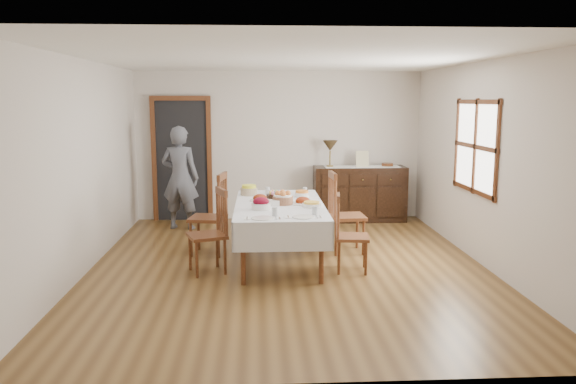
{
  "coord_description": "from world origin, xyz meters",
  "views": [
    {
      "loc": [
        -0.39,
        -6.91,
        2.1
      ],
      "look_at": [
        0.0,
        0.1,
        0.95
      ],
      "focal_mm": 35.0,
      "sensor_mm": 36.0,
      "label": 1
    }
  ],
  "objects": [
    {
      "name": "ham_platter_a",
      "position": [
        -0.35,
        0.48,
        0.8
      ],
      "size": [
        0.28,
        0.28,
        0.11
      ],
      "color": "white",
      "rests_on": "dining_table"
    },
    {
      "name": "sideboard",
      "position": [
        1.4,
        2.72,
        0.48
      ],
      "size": [
        1.59,
        0.58,
        0.96
      ],
      "color": "black",
      "rests_on": "ground"
    },
    {
      "name": "setting_left",
      "position": [
        -0.29,
        -0.61,
        0.79
      ],
      "size": [
        0.42,
        0.31,
        0.1
      ],
      "color": "white",
      "rests_on": "dining_table"
    },
    {
      "name": "butter_dish",
      "position": [
        -0.18,
        0.11,
        0.81
      ],
      "size": [
        0.14,
        0.09,
        0.07
      ],
      "color": "white",
      "rests_on": "dining_table"
    },
    {
      "name": "pineapple_bowl",
      "position": [
        -0.51,
        0.96,
        0.84
      ],
      "size": [
        0.24,
        0.24,
        0.14
      ],
      "color": "tan",
      "rests_on": "dining_table"
    },
    {
      "name": "person",
      "position": [
        -1.65,
        2.24,
        0.9
      ],
      "size": [
        0.63,
        0.47,
        1.81
      ],
      "primitive_type": "imported",
      "rotation": [
        0.0,
        0.0,
        2.94
      ],
      "color": "#52555E",
      "rests_on": "ground"
    },
    {
      "name": "picture_frame",
      "position": [
        1.43,
        2.65,
        1.1
      ],
      "size": [
        0.22,
        0.08,
        0.28
      ],
      "color": "beige",
      "rests_on": "sideboard"
    },
    {
      "name": "ground",
      "position": [
        0.0,
        0.0,
        0.0
      ],
      "size": [
        6.0,
        6.0,
        0.0
      ],
      "primitive_type": "plane",
      "color": "brown"
    },
    {
      "name": "runner",
      "position": [
        1.43,
        2.69,
        0.96
      ],
      "size": [
        1.3,
        0.35,
        0.01
      ],
      "color": "white",
      "rests_on": "sideboard"
    },
    {
      "name": "glass_far_a",
      "position": [
        -0.24,
        1.02,
        0.82
      ],
      "size": [
        0.07,
        0.07,
        0.1
      ],
      "color": "silver",
      "rests_on": "dining_table"
    },
    {
      "name": "glass_far_b",
      "position": [
        0.29,
        0.96,
        0.82
      ],
      "size": [
        0.06,
        0.06,
        0.1
      ],
      "color": "silver",
      "rests_on": "dining_table"
    },
    {
      "name": "chair_left_near",
      "position": [
        -0.96,
        -0.16,
        0.52
      ],
      "size": [
        0.55,
        0.55,
        1.04
      ],
      "rotation": [
        0.0,
        0.0,
        -1.23
      ],
      "color": "#592E17",
      "rests_on": "ground"
    },
    {
      "name": "ham_platter_b",
      "position": [
        0.2,
        0.24,
        0.8
      ],
      "size": [
        0.34,
        0.34,
        0.11
      ],
      "color": "white",
      "rests_on": "dining_table"
    },
    {
      "name": "room_shell",
      "position": [
        -0.15,
        0.42,
        1.64
      ],
      "size": [
        5.02,
        6.02,
        2.65
      ],
      "color": "white",
      "rests_on": "ground"
    },
    {
      "name": "egg_basket",
      "position": [
        -0.14,
        0.71,
        0.81
      ],
      "size": [
        0.24,
        0.24,
        0.11
      ],
      "color": "black",
      "rests_on": "dining_table"
    },
    {
      "name": "carrot_bowl",
      "position": [
        0.23,
        0.77,
        0.81
      ],
      "size": [
        0.2,
        0.2,
        0.09
      ],
      "color": "white",
      "rests_on": "dining_table"
    },
    {
      "name": "table_lamp",
      "position": [
        0.87,
        2.7,
        1.31
      ],
      "size": [
        0.26,
        0.26,
        0.46
      ],
      "color": "brown",
      "rests_on": "sideboard"
    },
    {
      "name": "bread_basket",
      "position": [
        -0.06,
        0.22,
        0.85
      ],
      "size": [
        0.26,
        0.26,
        0.18
      ],
      "color": "brown",
      "rests_on": "dining_table"
    },
    {
      "name": "chair_right_near",
      "position": [
        0.73,
        -0.22,
        0.49
      ],
      "size": [
        0.45,
        0.45,
        0.97
      ],
      "rotation": [
        0.0,
        0.0,
        1.43
      ],
      "color": "#592E17",
      "rests_on": "ground"
    },
    {
      "name": "chair_left_far",
      "position": [
        -1.01,
        0.66,
        0.57
      ],
      "size": [
        0.54,
        0.54,
        1.13
      ],
      "rotation": [
        0.0,
        0.0,
        -1.74
      ],
      "color": "#592E17",
      "rests_on": "ground"
    },
    {
      "name": "chair_right_far",
      "position": [
        0.8,
        0.66,
        0.57
      ],
      "size": [
        0.49,
        0.49,
        1.13
      ],
      "rotation": [
        0.0,
        0.0,
        1.62
      ],
      "color": "#592E17",
      "rests_on": "ground"
    },
    {
      "name": "setting_right",
      "position": [
        0.18,
        -0.57,
        0.79
      ],
      "size": [
        0.42,
        0.31,
        0.1
      ],
      "color": "white",
      "rests_on": "dining_table"
    },
    {
      "name": "beet_bowl",
      "position": [
        -0.35,
        -0.1,
        0.84
      ],
      "size": [
        0.24,
        0.24,
        0.15
      ],
      "color": "white",
      "rests_on": "dining_table"
    },
    {
      "name": "deco_bowl",
      "position": [
        1.88,
        2.71,
        0.99
      ],
      "size": [
        0.2,
        0.2,
        0.06
      ],
      "color": "#592E17",
      "rests_on": "sideboard"
    },
    {
      "name": "casserole_dish",
      "position": [
        0.29,
        0.0,
        0.8
      ],
      "size": [
        0.24,
        0.24,
        0.07
      ],
      "color": "white",
      "rests_on": "dining_table"
    },
    {
      "name": "dining_table",
      "position": [
        -0.1,
        0.26,
        0.68
      ],
      "size": [
        1.15,
        2.25,
        0.77
      ],
      "rotation": [
        0.0,
        0.0,
        -0.01
      ],
      "color": "silver",
      "rests_on": "ground"
    }
  ]
}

